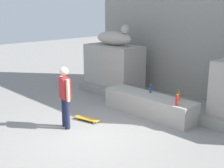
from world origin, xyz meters
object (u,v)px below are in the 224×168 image
at_px(bottle_blue, 150,89).
at_px(bottle_orange, 179,96).
at_px(statue_reclining_left, 115,38).
at_px(skateboard, 87,119).
at_px(bottle_red, 177,101).
at_px(skater, 65,95).

xyz_separation_m(bottle_blue, bottle_orange, (1.04, -0.05, 0.01)).
bearing_deg(statue_reclining_left, skateboard, -63.47).
height_order(statue_reclining_left, bottle_red, statue_reclining_left).
height_order(bottle_blue, bottle_red, bottle_red).
relative_size(bottle_blue, bottle_red, 0.88).
xyz_separation_m(statue_reclining_left, skater, (1.73, -3.54, -1.13)).
bearing_deg(skater, statue_reclining_left, -49.41).
distance_m(bottle_red, bottle_orange, 0.46).
bearing_deg(bottle_red, bottle_orange, 117.70).
distance_m(skateboard, bottle_red, 2.58).
xyz_separation_m(skater, bottle_blue, (0.79, 2.59, -0.19)).
relative_size(skateboard, bottle_orange, 2.75).
distance_m(skater, bottle_red, 2.97).
distance_m(bottle_blue, bottle_orange, 1.04).
xyz_separation_m(skateboard, bottle_red, (2.03, 1.43, 0.68)).
xyz_separation_m(skater, bottle_orange, (1.84, 2.54, -0.18)).
bearing_deg(statue_reclining_left, bottle_orange, -20.72).
bearing_deg(skateboard, skater, 75.47).
distance_m(skater, skateboard, 1.11).
bearing_deg(bottle_red, bottle_blue, 160.15).
bearing_deg(skateboard, bottle_red, -157.93).
height_order(statue_reclining_left, skateboard, statue_reclining_left).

